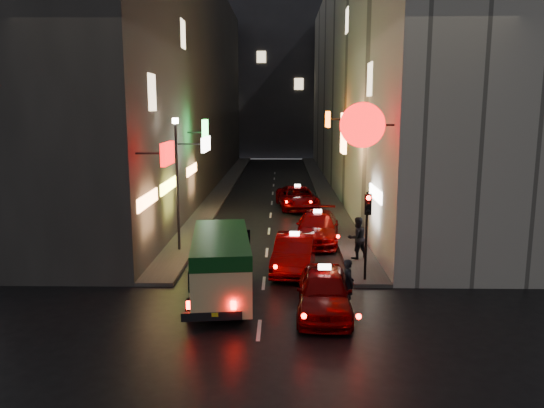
# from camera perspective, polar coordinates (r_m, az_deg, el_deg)

# --- Properties ---
(ground) EXTENTS (120.00, 120.00, 0.00)m
(ground) POSITION_cam_1_polar(r_m,az_deg,el_deg) (13.42, -2.17, -20.29)
(ground) COLOR black
(ground) RESTS_ON ground
(building_left) EXTENTS (7.64, 52.00, 18.00)m
(building_left) POSITION_cam_1_polar(r_m,az_deg,el_deg) (46.40, -10.03, 12.81)
(building_left) COLOR #393634
(building_left) RESTS_ON ground
(building_right) EXTENTS (8.08, 52.00, 18.00)m
(building_right) POSITION_cam_1_polar(r_m,az_deg,el_deg) (46.17, 10.39, 12.82)
(building_right) COLOR #A7A399
(building_right) RESTS_ON ground
(building_far) EXTENTS (30.00, 10.00, 22.00)m
(building_far) POSITION_cam_1_polar(r_m,az_deg,el_deg) (77.65, 0.51, 13.36)
(building_far) COLOR #323338
(building_far) RESTS_ON ground
(sidewalk_left) EXTENTS (1.50, 52.00, 0.15)m
(sidewalk_left) POSITION_cam_1_polar(r_m,az_deg,el_deg) (46.30, -5.12, 1.86)
(sidewalk_left) COLOR #444340
(sidewalk_left) RESTS_ON ground
(sidewalk_right) EXTENTS (1.50, 52.00, 0.15)m
(sidewalk_right) POSITION_cam_1_polar(r_m,az_deg,el_deg) (46.17, 5.43, 1.83)
(sidewalk_right) COLOR #444340
(sidewalk_right) RESTS_ON ground
(minibus) EXTENTS (2.55, 5.74, 2.38)m
(minibus) POSITION_cam_1_polar(r_m,az_deg,el_deg) (19.08, -5.51, -5.95)
(minibus) COLOR #DBCD89
(minibus) RESTS_ON ground
(taxi_near) EXTENTS (2.62, 5.72, 1.95)m
(taxi_near) POSITION_cam_1_polar(r_m,az_deg,el_deg) (18.06, 5.64, -8.95)
(taxi_near) COLOR #620001
(taxi_near) RESTS_ON ground
(taxi_second) EXTENTS (2.89, 5.76, 1.93)m
(taxi_second) POSITION_cam_1_polar(r_m,az_deg,el_deg) (22.60, 2.42, -4.97)
(taxi_second) COLOR #620001
(taxi_second) RESTS_ON ground
(taxi_third) EXTENTS (2.86, 5.83, 1.96)m
(taxi_third) POSITION_cam_1_polar(r_m,az_deg,el_deg) (27.37, 4.90, -2.27)
(taxi_third) COLOR #620001
(taxi_third) RESTS_ON ground
(taxi_far) EXTENTS (2.93, 5.76, 1.93)m
(taxi_far) POSITION_cam_1_polar(r_m,az_deg,el_deg) (36.45, 2.75, 0.88)
(taxi_far) COLOR #620001
(taxi_far) RESTS_ON ground
(pedestrian_crossing) EXTENTS (0.54, 0.71, 1.94)m
(pedestrian_crossing) POSITION_cam_1_polar(r_m,az_deg,el_deg) (18.67, 8.20, -8.10)
(pedestrian_crossing) COLOR black
(pedestrian_crossing) RESTS_ON ground
(pedestrian_sidewalk) EXTENTS (0.94, 0.78, 2.15)m
(pedestrian_sidewalk) POSITION_cam_1_polar(r_m,az_deg,el_deg) (24.04, 9.15, -3.32)
(pedestrian_sidewalk) COLOR black
(pedestrian_sidewalk) RESTS_ON sidewalk_right
(traffic_light) EXTENTS (0.26, 0.43, 3.50)m
(traffic_light) POSITION_cam_1_polar(r_m,az_deg,el_deg) (20.70, 10.22, -1.41)
(traffic_light) COLOR black
(traffic_light) RESTS_ON sidewalk_right
(lamp_post) EXTENTS (0.28, 0.28, 6.22)m
(lamp_post) POSITION_cam_1_polar(r_m,az_deg,el_deg) (25.21, -10.18, 3.05)
(lamp_post) COLOR black
(lamp_post) RESTS_ON sidewalk_left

